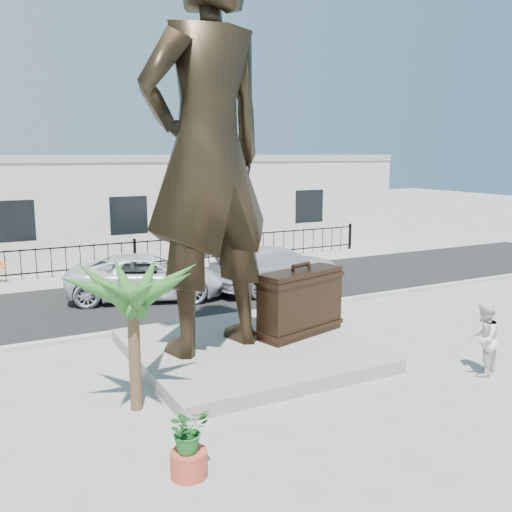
{
  "coord_description": "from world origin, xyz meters",
  "views": [
    {
      "loc": [
        -6.35,
        -10.09,
        4.76
      ],
      "look_at": [
        0.0,
        2.0,
        2.3
      ],
      "focal_mm": 40.0,
      "sensor_mm": 36.0,
      "label": 1
    }
  ],
  "objects_px": {
    "tourist": "(483,339)",
    "car_white": "(147,277)",
    "statue": "(207,154)",
    "suitcase": "(300,302)"
  },
  "relations": [
    {
      "from": "statue",
      "to": "car_white",
      "type": "xyz_separation_m",
      "value": [
        0.44,
        6.3,
        -4.02
      ]
    },
    {
      "from": "statue",
      "to": "car_white",
      "type": "height_order",
      "value": "statue"
    },
    {
      "from": "tourist",
      "to": "car_white",
      "type": "height_order",
      "value": "tourist"
    },
    {
      "from": "statue",
      "to": "suitcase",
      "type": "distance_m",
      "value": 4.35
    },
    {
      "from": "statue",
      "to": "car_white",
      "type": "bearing_deg",
      "value": -105.81
    },
    {
      "from": "tourist",
      "to": "car_white",
      "type": "xyz_separation_m",
      "value": [
        -4.45,
        9.88,
        -0.07
      ]
    },
    {
      "from": "suitcase",
      "to": "tourist",
      "type": "distance_m",
      "value": 4.28
    },
    {
      "from": "statue",
      "to": "tourist",
      "type": "bearing_deg",
      "value": 131.99
    },
    {
      "from": "suitcase",
      "to": "tourist",
      "type": "bearing_deg",
      "value": -69.59
    },
    {
      "from": "statue",
      "to": "suitcase",
      "type": "height_order",
      "value": "statue"
    }
  ]
}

